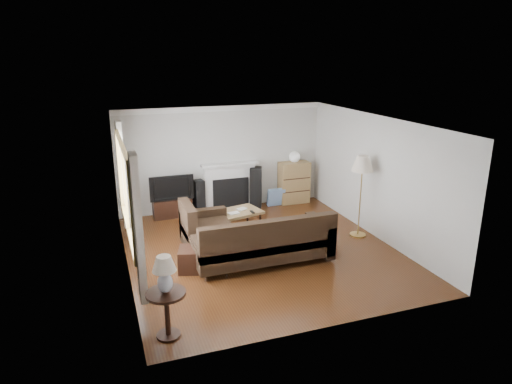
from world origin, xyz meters
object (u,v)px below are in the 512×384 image
object	(u,v)px
floor_lamp	(360,197)
side_table	(167,314)
coffee_table	(233,223)
bookshelf	(294,182)
tv_stand	(172,208)
sectional_sofa	(262,240)

from	to	relation	value
floor_lamp	side_table	xyz separation A→B (m)	(-4.33, -2.25, -0.52)
side_table	coffee_table	bearing A→B (deg)	59.92
coffee_table	floor_lamp	xyz separation A→B (m)	(2.44, -1.01, 0.62)
bookshelf	coffee_table	bearing A→B (deg)	-144.32
coffee_table	side_table	xyz separation A→B (m)	(-1.89, -3.25, 0.09)
bookshelf	side_table	distance (m)	6.19
tv_stand	sectional_sofa	world-z (taller)	sectional_sofa
tv_stand	bookshelf	bearing A→B (deg)	0.55
tv_stand	floor_lamp	distance (m)	4.31
coffee_table	bookshelf	bearing A→B (deg)	22.37
coffee_table	floor_lamp	world-z (taller)	floor_lamp
sectional_sofa	floor_lamp	bearing A→B (deg)	12.55
floor_lamp	tv_stand	bearing A→B (deg)	144.64
side_table	bookshelf	bearing A→B (deg)	50.14
side_table	sectional_sofa	bearing A→B (deg)	40.94
bookshelf	floor_lamp	distance (m)	2.55
bookshelf	coffee_table	size ratio (longest dim) A/B	0.87
floor_lamp	sectional_sofa	bearing A→B (deg)	-167.45
bookshelf	side_table	world-z (taller)	bookshelf
floor_lamp	coffee_table	bearing A→B (deg)	157.60
coffee_table	side_table	size ratio (longest dim) A/B	1.83
sectional_sofa	side_table	bearing A→B (deg)	-139.06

